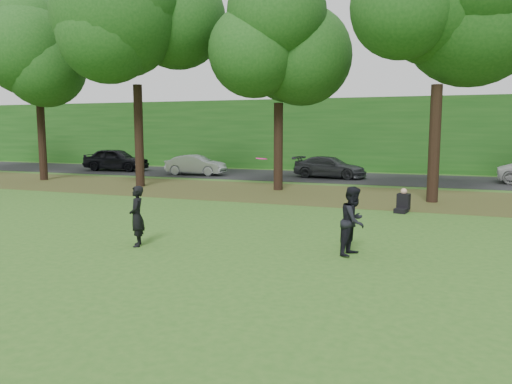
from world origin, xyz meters
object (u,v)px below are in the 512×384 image
player_right (353,221)px  seated_person (403,203)px  frisbee (262,159)px  player_left (137,216)px

player_right → seated_person: bearing=8.7°
frisbee → seated_person: bearing=68.8°
seated_person → player_right: bearing=-85.4°
player_left → player_right: (5.19, 1.03, 0.04)m
player_right → frisbee: size_ratio=5.17×
player_left → player_right: 5.29m
frisbee → player_left: bearing=-167.7°
frisbee → seated_person: size_ratio=0.37×
player_left → seated_person: size_ratio=1.82×
player_left → frisbee: 3.45m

